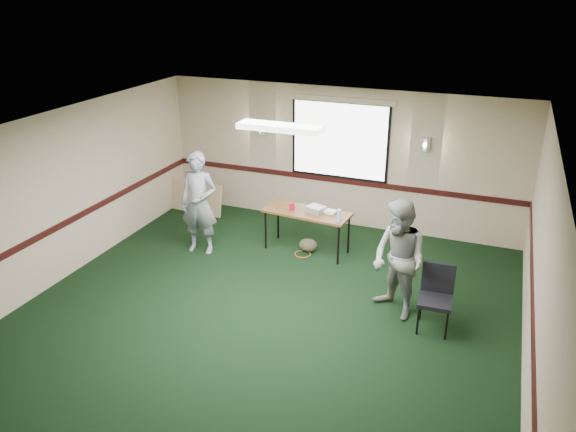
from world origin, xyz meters
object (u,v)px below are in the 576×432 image
(folding_table, at_px, (307,214))
(person_left, at_px, (199,203))
(person_right, at_px, (399,260))
(projector, at_px, (316,209))
(conference_chair, at_px, (436,292))

(folding_table, xyz_separation_m, person_left, (-1.75, -0.69, 0.21))
(person_left, xyz_separation_m, person_right, (3.65, -0.77, -0.04))
(folding_table, xyz_separation_m, projector, (0.15, 0.04, 0.10))
(folding_table, relative_size, projector, 5.31)
(folding_table, relative_size, person_right, 0.90)
(folding_table, bearing_deg, projector, 20.70)
(person_left, bearing_deg, folding_table, 15.52)
(folding_table, xyz_separation_m, conference_chair, (2.46, -1.59, -0.16))
(person_left, height_order, person_right, person_left)
(folding_table, height_order, person_left, person_left)
(person_left, bearing_deg, conference_chair, -18.02)
(person_left, relative_size, person_right, 1.05)
(conference_chair, bearing_deg, projector, 142.07)
(projector, bearing_deg, conference_chair, -16.57)
(conference_chair, distance_m, person_right, 0.67)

